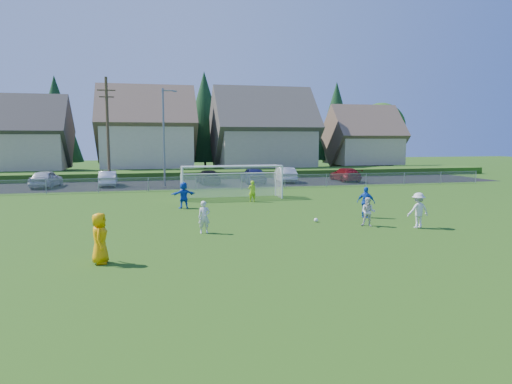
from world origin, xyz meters
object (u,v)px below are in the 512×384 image
(player_blue_b, at_px, (184,195))
(soccer_goal, at_px, (231,177))
(player_white_a, at_px, (204,217))
(car_f, at_px, (285,175))
(car_a, at_px, (46,179))
(car_b, at_px, (108,178))
(player_blue_a, at_px, (366,202))
(car_e, at_px, (253,175))
(player_white_c, at_px, (418,210))
(goalkeeper, at_px, (252,191))
(soccer_ball, at_px, (316,220))
(referee, at_px, (100,238))
(car_g, at_px, (345,175))
(player_white_b, at_px, (368,212))
(car_d, at_px, (208,177))

(player_blue_b, height_order, soccer_goal, soccer_goal)
(player_white_a, xyz_separation_m, car_f, (11.09, 23.24, -0.01))
(player_white_a, xyz_separation_m, car_a, (-11.58, 23.39, 0.03))
(car_a, relative_size, car_b, 1.08)
(player_blue_a, xyz_separation_m, car_e, (-1.80, 20.56, -0.07))
(player_white_a, xyz_separation_m, player_white_c, (10.58, -1.16, 0.12))
(player_white_c, xyz_separation_m, goalkeeper, (-6.00, 11.05, -0.13))
(soccer_ball, height_order, player_blue_b, player_blue_b)
(goalkeeper, height_order, car_b, goalkeeper)
(car_e, bearing_deg, referee, 65.58)
(car_b, height_order, car_f, car_f)
(goalkeeper, height_order, car_g, goalkeeper)
(car_b, distance_m, soccer_goal, 14.91)
(player_white_c, xyz_separation_m, car_a, (-22.15, 24.55, -0.09))
(car_b, bearing_deg, player_white_c, 122.59)
(referee, distance_m, car_e, 29.56)
(car_e, relative_size, car_g, 0.98)
(soccer_ball, xyz_separation_m, player_white_a, (-6.16, -1.47, 0.66))
(player_white_a, xyz_separation_m, car_e, (7.59, 22.68, 0.03))
(player_blue_b, bearing_deg, soccer_ball, 125.02)
(player_blue_b, xyz_separation_m, car_b, (-5.84, 15.40, -0.13))
(referee, distance_m, player_blue_b, 13.01)
(player_white_a, xyz_separation_m, player_white_b, (8.32, -0.26, -0.02))
(referee, xyz_separation_m, car_g, (21.75, 27.18, -0.23))
(referee, xyz_separation_m, car_d, (7.42, 27.51, -0.23))
(car_b, bearing_deg, player_white_b, 119.79)
(referee, xyz_separation_m, player_white_c, (14.83, 3.24, -0.03))
(car_f, xyz_separation_m, car_g, (6.40, -0.45, -0.07))
(car_g, bearing_deg, player_blue_b, 39.96)
(player_white_c, bearing_deg, car_a, -50.22)
(player_blue_a, distance_m, car_a, 29.87)
(soccer_ball, height_order, car_e, car_e)
(player_white_c, bearing_deg, car_b, -57.98)
(car_b, bearing_deg, car_a, -1.53)
(player_white_a, xyz_separation_m, soccer_goal, (3.47, 12.09, 0.86))
(soccer_ball, distance_m, player_blue_a, 3.38)
(soccer_goal, bearing_deg, car_g, 37.34)
(car_e, relative_size, car_f, 1.02)
(car_g, bearing_deg, car_b, -1.18)
(referee, xyz_separation_m, car_f, (15.35, 27.64, -0.16))
(player_blue_b, relative_size, car_f, 0.37)
(referee, bearing_deg, car_e, -22.83)
(soccer_ball, height_order, player_white_c, player_white_c)
(player_white_a, relative_size, car_a, 0.33)
(referee, distance_m, car_f, 31.61)
(soccer_goal, bearing_deg, car_d, 91.60)
(player_white_c, relative_size, car_b, 0.41)
(car_a, bearing_deg, player_white_c, 139.49)
(soccer_ball, distance_m, car_f, 22.33)
(player_blue_b, relative_size, car_d, 0.36)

